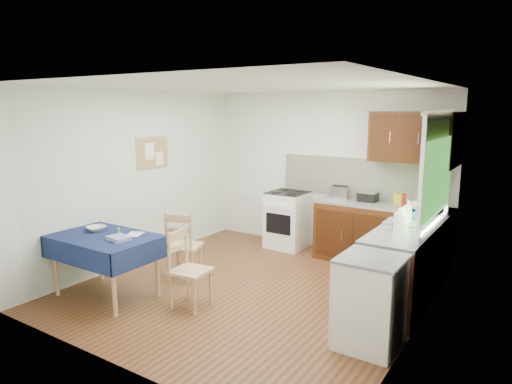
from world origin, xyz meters
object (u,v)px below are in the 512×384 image
Objects in this scene: dish_rack at (405,222)px; kettle at (401,221)px; toaster at (340,193)px; dining_table at (105,244)px; chair_near at (187,266)px; chair_far at (183,244)px; sandwich_press at (368,196)px.

dish_rack is 0.39m from kettle.
toaster is 1.02× the size of kettle.
toaster is 1.57m from dish_rack.
chair_near reaches higher than dining_table.
dish_rack is (1.23, -0.97, -0.07)m from toaster.
dining_table is at bearing -152.13° from dish_rack.
chair_far is at bearing 74.02° from dining_table.
dining_table is at bearing 101.97° from chair_near.
dish_rack reaches higher than toaster.
kettle reaches higher than chair_near.
toaster is at bearing 133.64° from kettle.
dish_rack reaches higher than chair_far.
chair_far is at bearing -163.29° from dish_rack.
kettle is (2.63, 0.67, 0.53)m from chair_far.
dish_rack is (1.98, 1.63, 0.45)m from chair_near.
dining_table is 3.44m from kettle.
dish_rack is at bearing 41.32° from dining_table.
chair_far is 2.06× the size of dish_rack.
dining_table is 2.76× the size of dish_rack.
sandwich_press is 0.98× the size of kettle.
dish_rack is at bearing 97.85° from kettle.
sandwich_press is at bearing 121.70° from kettle.
dish_rack is (0.82, -1.04, -0.05)m from sandwich_press.
dish_rack is 1.67× the size of kettle.
sandwich_press reaches higher than chair_near.
chair_far is at bearing 39.91° from chair_near.
toaster is 0.61× the size of dish_rack.
chair_far is 1.04× the size of chair_near.
chair_near is 3.38× the size of sandwich_press.
kettle reaches higher than dining_table.
chair_near is at bearing -98.23° from toaster.
toaster is 0.41m from sandwich_press.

